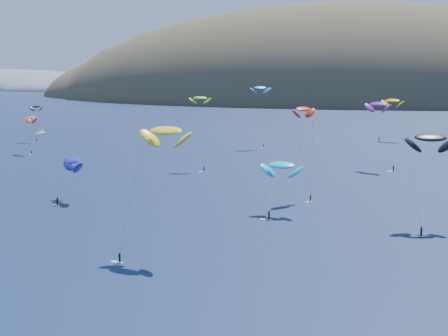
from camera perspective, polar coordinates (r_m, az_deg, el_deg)
island at (r=629.78m, az=12.58°, el=5.21°), size 730.00×300.00×210.00m
headland at (r=950.89m, az=-18.18°, el=6.79°), size 460.00×250.00×60.00m
sailboat at (r=317.95m, az=-16.43°, el=3.13°), size 7.86×6.74×9.54m
kitesurfer_1 at (r=250.44m, az=-17.23°, el=4.41°), size 7.98×8.83×15.73m
kitesurfer_2 at (r=112.52m, az=-5.35°, el=3.40°), size 11.84×13.01×24.97m
kitesurfer_3 at (r=204.98m, az=-2.21°, el=6.40°), size 7.83×11.09×24.96m
kitesurfer_4 at (r=258.03m, az=3.35°, el=7.34°), size 9.06×7.79×26.66m
kitesurfer_5 at (r=143.44m, az=5.29°, el=0.26°), size 10.18×10.95×13.79m
kitesurfer_6 at (r=210.74m, az=13.90°, el=5.69°), size 11.26×12.25×23.60m
kitesurfer_7 at (r=138.55m, az=18.37°, el=2.65°), size 10.93×14.31×21.59m
kitesurfer_9 at (r=160.12m, az=7.26°, el=5.36°), size 7.24×10.33×24.81m
kitesurfer_10 at (r=161.51m, az=-13.64°, el=0.66°), size 9.83×13.25×12.62m
kitesurfer_11 at (r=290.86m, az=15.16°, el=5.97°), size 11.86×13.67×20.61m
kitesurfer_12 at (r=288.43m, az=-16.79°, el=5.38°), size 6.61×6.79×17.18m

